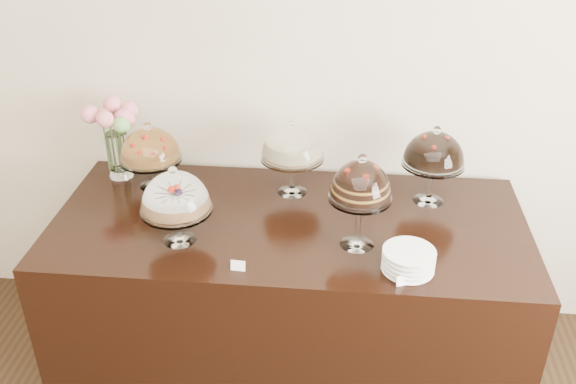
# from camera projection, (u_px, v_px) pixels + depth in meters

# --- Properties ---
(wall_back) EXTENTS (5.00, 0.04, 3.00)m
(wall_back) POSITION_uv_depth(u_px,v_px,m) (325.00, 58.00, 3.14)
(wall_back) COLOR beige
(wall_back) RESTS_ON ground
(display_counter) EXTENTS (2.20, 1.00, 0.90)m
(display_counter) POSITION_uv_depth(u_px,v_px,m) (289.00, 296.00, 3.21)
(display_counter) COLOR black
(display_counter) RESTS_ON ground
(cake_stand_sugar_sponge) EXTENTS (0.31, 0.31, 0.37)m
(cake_stand_sugar_sponge) POSITION_uv_depth(u_px,v_px,m) (175.00, 196.00, 2.73)
(cake_stand_sugar_sponge) COLOR white
(cake_stand_sugar_sponge) RESTS_ON display_counter
(cake_stand_choco_layer) EXTENTS (0.27, 0.27, 0.44)m
(cake_stand_choco_layer) POSITION_uv_depth(u_px,v_px,m) (361.00, 184.00, 2.66)
(cake_stand_choco_layer) COLOR white
(cake_stand_choco_layer) RESTS_ON display_counter
(cake_stand_cheesecake) EXTENTS (0.31, 0.31, 0.39)m
(cake_stand_cheesecake) POSITION_uv_depth(u_px,v_px,m) (292.00, 145.00, 3.08)
(cake_stand_cheesecake) COLOR white
(cake_stand_cheesecake) RESTS_ON display_counter
(cake_stand_dark_choco) EXTENTS (0.30, 0.30, 0.40)m
(cake_stand_dark_choco) POSITION_uv_depth(u_px,v_px,m) (434.00, 152.00, 3.00)
(cake_stand_dark_choco) COLOR white
(cake_stand_dark_choco) RESTS_ON display_counter
(cake_stand_fruit_tart) EXTENTS (0.31, 0.31, 0.35)m
(cake_stand_fruit_tart) POSITION_uv_depth(u_px,v_px,m) (150.00, 148.00, 3.16)
(cake_stand_fruit_tart) COLOR white
(cake_stand_fruit_tart) RESTS_ON display_counter
(flower_vase) EXTENTS (0.25, 0.22, 0.42)m
(flower_vase) POSITION_uv_depth(u_px,v_px,m) (115.00, 130.00, 3.23)
(flower_vase) COLOR white
(flower_vase) RESTS_ON display_counter
(plate_stack) EXTENTS (0.21, 0.21, 0.09)m
(plate_stack) POSITION_uv_depth(u_px,v_px,m) (408.00, 260.00, 2.62)
(plate_stack) COLOR white
(plate_stack) RESTS_ON display_counter
(price_card_left) EXTENTS (0.06, 0.02, 0.04)m
(price_card_left) POSITION_uv_depth(u_px,v_px,m) (238.00, 266.00, 2.64)
(price_card_left) COLOR white
(price_card_left) RESTS_ON display_counter
(price_card_right) EXTENTS (0.06, 0.03, 0.04)m
(price_card_right) POSITION_uv_depth(u_px,v_px,m) (404.00, 280.00, 2.55)
(price_card_right) COLOR white
(price_card_right) RESTS_ON display_counter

